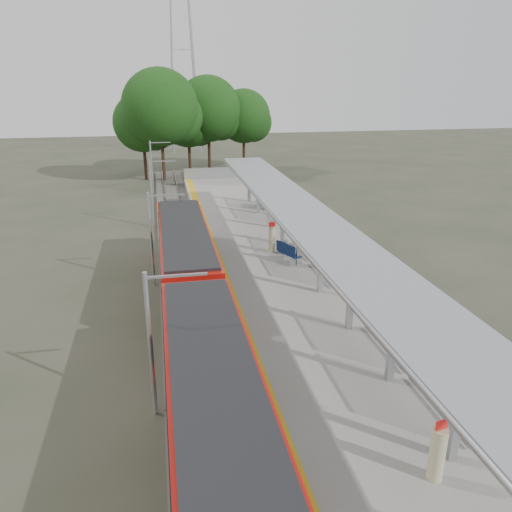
{
  "coord_description": "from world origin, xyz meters",
  "views": [
    {
      "loc": [
        -5.66,
        -8.17,
        11.23
      ],
      "look_at": [
        -0.85,
        16.32,
        2.3
      ],
      "focal_mm": 35.0,
      "sensor_mm": 36.0,
      "label": 1
    }
  ],
  "objects": [
    {
      "name": "tactile_strip",
      "position": [
        -2.55,
        20.0,
        1.01
      ],
      "size": [
        0.6,
        50.0,
        0.02
      ],
      "primitive_type": "cube",
      "color": "yellow",
      "rests_on": "platform"
    },
    {
      "name": "end_fence",
      "position": [
        0.0,
        44.95,
        1.6
      ],
      "size": [
        6.0,
        0.1,
        1.2
      ],
      "primitive_type": "cube",
      "color": "#9EA0A5",
      "rests_on": "platform"
    },
    {
      "name": "litter_bin",
      "position": [
        1.63,
        19.89,
        1.45
      ],
      "size": [
        0.55,
        0.55,
        0.9
      ],
      "primitive_type": "cylinder",
      "rotation": [
        0.0,
        0.0,
        0.31
      ],
      "color": "#9EA0A5",
      "rests_on": "platform"
    },
    {
      "name": "trackbed",
      "position": [
        -4.5,
        20.0,
        0.12
      ],
      "size": [
        3.0,
        70.0,
        0.24
      ],
      "primitive_type": "cube",
      "color": "#59544C",
      "rests_on": "ground"
    },
    {
      "name": "canopy",
      "position": [
        1.61,
        16.19,
        4.2
      ],
      "size": [
        3.27,
        38.0,
        3.66
      ],
      "color": "#9EA0A5",
      "rests_on": "platform"
    },
    {
      "name": "platform",
      "position": [
        0.0,
        20.0,
        0.5
      ],
      "size": [
        6.0,
        50.0,
        1.0
      ],
      "primitive_type": "cube",
      "color": "gray",
      "rests_on": "ground"
    },
    {
      "name": "catenary_masts",
      "position": [
        -6.22,
        19.0,
        2.91
      ],
      "size": [
        2.08,
        48.16,
        5.4
      ],
      "color": "#9EA0A5",
      "rests_on": "ground"
    },
    {
      "name": "bench_mid",
      "position": [
        1.48,
        18.51,
        1.61
      ],
      "size": [
        1.19,
        1.75,
        1.16
      ],
      "rotation": [
        0.0,
        0.0,
        0.43
      ],
      "color": "#102350",
      "rests_on": "platform"
    },
    {
      "name": "info_pillar_near",
      "position": [
        1.14,
        1.4,
        1.81
      ],
      "size": [
        0.42,
        0.42,
        1.88
      ],
      "rotation": [
        0.0,
        0.0,
        0.24
      ],
      "color": "beige",
      "rests_on": "platform"
    },
    {
      "name": "tree_cluster",
      "position": [
        -1.76,
        52.67,
        7.34
      ],
      "size": [
        19.17,
        14.83,
        12.41
      ],
      "color": "#382316",
      "rests_on": "ground"
    },
    {
      "name": "bench_far",
      "position": [
        2.5,
        31.63,
        1.59
      ],
      "size": [
        0.94,
        1.7,
        1.11
      ],
      "rotation": [
        0.0,
        0.0,
        -0.29
      ],
      "color": "#102350",
      "rests_on": "platform"
    },
    {
      "name": "pylon",
      "position": [
        -1.0,
        73.0,
        19.0
      ],
      "size": [
        8.0,
        4.0,
        38.0
      ],
      "primitive_type": null,
      "color": "#9EA0A5",
      "rests_on": "ground"
    },
    {
      "name": "info_pillar_far",
      "position": [
        0.96,
        20.43,
        1.84
      ],
      "size": [
        0.44,
        0.44,
        1.94
      ],
      "rotation": [
        0.0,
        0.0,
        -0.21
      ],
      "color": "beige",
      "rests_on": "platform"
    },
    {
      "name": "train",
      "position": [
        -4.5,
        10.84,
        2.05
      ],
      "size": [
        2.74,
        27.6,
        3.62
      ],
      "color": "black",
      "rests_on": "ground"
    }
  ]
}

